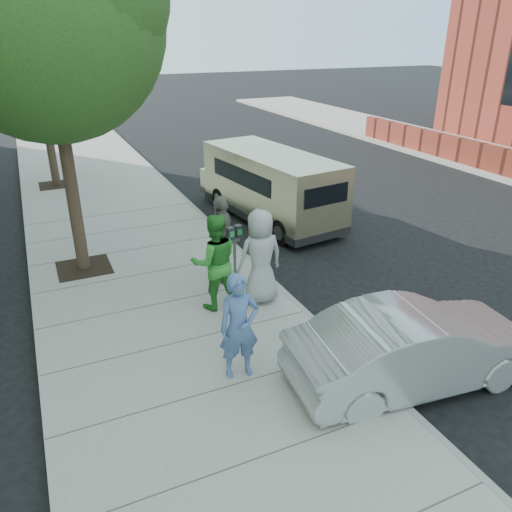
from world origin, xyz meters
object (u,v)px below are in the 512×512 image
at_px(tree_near, 46,12).
at_px(person_striped_polo, 222,239).
at_px(parking_meter, 234,247).
at_px(person_officer, 239,327).
at_px(tree_far, 34,42).
at_px(person_gray_shirt, 260,257).
at_px(van, 269,184).
at_px(person_green_shirt, 215,262).
at_px(sedan, 415,347).

distance_m(tree_near, person_striped_polo, 5.54).
bearing_deg(parking_meter, person_striped_polo, 70.04).
distance_m(parking_meter, person_officer, 2.51).
distance_m(tree_far, parking_meter, 11.34).
height_order(person_gray_shirt, person_striped_polo, person_gray_shirt).
relative_size(person_officer, person_gray_shirt, 0.90).
xyz_separation_m(parking_meter, van, (2.91, 4.39, -0.22)).
height_order(tree_near, person_officer, tree_near).
xyz_separation_m(person_green_shirt, person_gray_shirt, (0.91, -0.14, -0.00)).
xyz_separation_m(person_green_shirt, person_striped_polo, (0.55, 1.04, -0.00)).
bearing_deg(van, tree_near, -171.86).
bearing_deg(sedan, parking_meter, 30.53).
bearing_deg(sedan, person_officer, 70.61).
relative_size(tree_near, sedan, 1.84).
height_order(tree_far, person_striped_polo, tree_far).
xyz_separation_m(tree_far, person_officer, (1.75, -12.77, -3.85)).
xyz_separation_m(parking_meter, sedan, (1.62, -3.52, -0.63)).
xyz_separation_m(parking_meter, person_gray_shirt, (0.43, -0.28, -0.18)).
xyz_separation_m(van, person_gray_shirt, (-2.47, -4.68, 0.05)).
relative_size(person_officer, person_striped_polo, 0.91).
bearing_deg(person_striped_polo, tree_near, -88.19).
xyz_separation_m(tree_far, person_green_shirt, (2.16, -10.57, -3.76)).
bearing_deg(van, person_striped_polo, -136.58).
relative_size(tree_near, van, 1.33).
relative_size(van, person_striped_polo, 2.92).
height_order(tree_near, person_striped_polo, tree_near).
bearing_deg(van, parking_meter, -131.09).
distance_m(person_officer, person_gray_shirt, 2.44).
height_order(van, person_gray_shirt, person_gray_shirt).
xyz_separation_m(tree_near, van, (5.54, 1.56, -4.47)).
relative_size(parking_meter, sedan, 0.39).
bearing_deg(person_striped_polo, person_green_shirt, 9.30).
xyz_separation_m(tree_far, van, (5.54, -6.04, -3.80)).
height_order(tree_near, sedan, tree_near).
bearing_deg(person_gray_shirt, person_green_shirt, -9.77).
bearing_deg(person_striped_polo, parking_meter, 32.29).
bearing_deg(person_officer, parking_meter, 76.14).
distance_m(tree_near, tree_far, 7.63).
bearing_deg(person_gray_shirt, van, -118.83).
distance_m(person_officer, person_green_shirt, 2.23).
relative_size(tree_far, sedan, 1.58).
height_order(tree_near, tree_far, tree_near).
xyz_separation_m(sedan, person_striped_polo, (-1.54, 4.41, 0.45)).
relative_size(van, person_gray_shirt, 2.91).
distance_m(parking_meter, person_green_shirt, 0.53).
distance_m(sedan, person_striped_polo, 4.70).
bearing_deg(parking_meter, tree_far, 89.23).
bearing_deg(person_gray_shirt, person_striped_polo, -74.21).
height_order(parking_meter, person_striped_polo, person_striped_polo).
bearing_deg(person_officer, person_green_shirt, 86.29).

